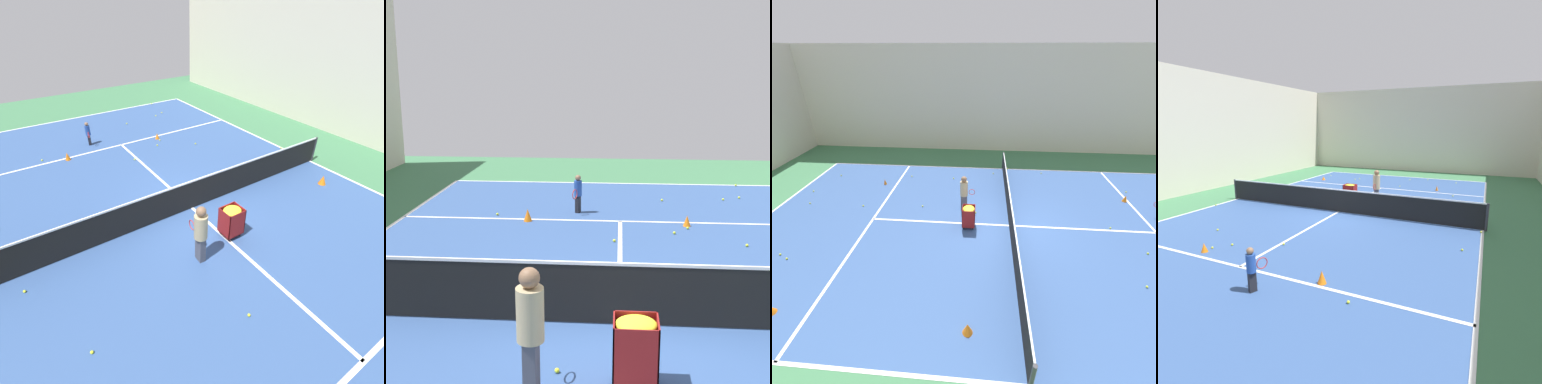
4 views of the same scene
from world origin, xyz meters
TOP-DOWN VIEW (x-y plane):
  - ground_plane at (0.00, 0.00)m, footprint 32.27×32.27m
  - court_playing_area at (0.00, 0.00)m, footprint 11.90×21.54m
  - line_baseline_near at (0.00, -10.77)m, footprint 11.90×0.10m
  - line_service_near at (0.00, -5.92)m, footprint 11.90×0.10m
  - line_centre_service at (0.00, 0.00)m, footprint 0.10×11.85m
  - tennis_net at (0.00, 0.00)m, footprint 12.20×0.10m
  - player_near_baseline at (1.20, -6.72)m, footprint 0.28×0.56m
  - coach_at_net at (1.08, 2.00)m, footprint 0.36×0.68m
  - ball_cart at (-0.20, 1.71)m, footprint 0.57×0.52m
  - training_cone_1 at (-1.72, -5.61)m, footprint 0.20×0.20m
  - training_cone_3 at (2.47, -5.75)m, footprint 0.23×0.23m
  - tennis_ball_1 at (-1.27, -8.25)m, footprint 0.07×0.07m
  - tennis_ball_3 at (-3.71, -8.78)m, footprint 0.07×0.07m
  - tennis_ball_7 at (-1.33, -4.89)m, footprint 0.07×0.07m
  - tennis_ball_10 at (-1.71, -5.33)m, footprint 0.07×0.07m
  - tennis_ball_11 at (-2.90, -4.05)m, footprint 0.07×0.07m
  - tennis_ball_12 at (0.83, 1.46)m, footprint 0.07×0.07m
  - tennis_ball_13 at (-3.17, -8.49)m, footprint 0.07×0.07m
  - tennis_ball_16 at (3.41, -6.26)m, footprint 0.07×0.07m
  - tennis_ball_20 at (-3.99, -10.63)m, footprint 0.07×0.07m
  - tennis_ball_21 at (0.14, -4.16)m, footprint 0.07×0.07m

SIDE VIEW (x-z plane):
  - ground_plane at x=0.00m, z-range 0.00..0.00m
  - court_playing_area at x=0.00m, z-range 0.00..0.00m
  - line_baseline_near at x=0.00m, z-range 0.00..0.01m
  - line_service_near at x=0.00m, z-range 0.00..0.01m
  - line_centre_service at x=0.00m, z-range 0.00..0.01m
  - tennis_ball_1 at x=-1.27m, z-range 0.00..0.07m
  - tennis_ball_3 at x=-3.71m, z-range 0.00..0.07m
  - tennis_ball_7 at x=-1.33m, z-range 0.00..0.07m
  - tennis_ball_10 at x=-1.71m, z-range 0.00..0.07m
  - tennis_ball_11 at x=-2.90m, z-range 0.00..0.07m
  - tennis_ball_12 at x=0.83m, z-range 0.00..0.07m
  - tennis_ball_13 at x=-3.17m, z-range 0.00..0.07m
  - tennis_ball_16 at x=3.41m, z-range 0.00..0.07m
  - tennis_ball_20 at x=-3.99m, z-range 0.00..0.07m
  - tennis_ball_21 at x=0.14m, z-range 0.00..0.07m
  - training_cone_1 at x=-1.72m, z-range 0.00..0.29m
  - training_cone_3 at x=2.47m, z-range 0.00..0.33m
  - tennis_net at x=0.00m, z-range 0.02..1.06m
  - player_near_baseline at x=1.20m, z-range 0.08..1.16m
  - ball_cart at x=-0.20m, z-range 0.19..1.14m
  - coach_at_net at x=1.08m, z-range 0.12..1.83m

